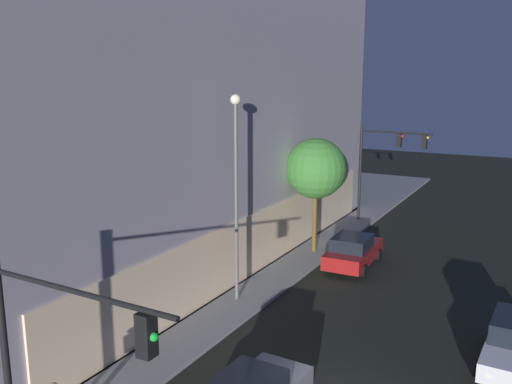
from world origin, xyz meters
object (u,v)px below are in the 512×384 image
object	(u,v)px
sidewalk_tree	(316,169)
car_red	(353,251)
traffic_light_near_corner	(55,345)
traffic_light_far_corner	(386,154)
street_lamp_sidewalk	(236,176)
modern_building	(45,86)

from	to	relation	value
sidewalk_tree	car_red	bearing A→B (deg)	-111.51
traffic_light_near_corner	sidewalk_tree	size ratio (longest dim) A/B	0.88
traffic_light_near_corner	traffic_light_far_corner	size ratio (longest dim) A/B	0.87
traffic_light_near_corner	sidewalk_tree	bearing A→B (deg)	6.37
street_lamp_sidewalk	traffic_light_near_corner	bearing A→B (deg)	-168.04
modern_building	traffic_light_far_corner	size ratio (longest dim) A/B	4.91
modern_building	traffic_light_near_corner	size ratio (longest dim) A/B	5.63
traffic_light_far_corner	car_red	bearing A→B (deg)	-173.70
modern_building	car_red	size ratio (longest dim) A/B	6.77
modern_building	traffic_light_near_corner	world-z (taller)	modern_building
traffic_light_near_corner	sidewalk_tree	xyz separation A→B (m)	(19.88, 2.22, 0.84)
street_lamp_sidewalk	modern_building	bearing A→B (deg)	76.24
sidewalk_tree	traffic_light_far_corner	bearing A→B (deg)	-11.68
traffic_light_near_corner	street_lamp_sidewalk	bearing A→B (deg)	11.96
traffic_light_far_corner	street_lamp_sidewalk	bearing A→B (deg)	172.99
traffic_light_far_corner	car_red	xyz separation A→B (m)	(-9.01, -0.99, -3.91)
modern_building	sidewalk_tree	bearing A→B (deg)	-75.82
modern_building	car_red	xyz separation A→B (m)	(3.03, -18.75, -8.34)
sidewalk_tree	car_red	world-z (taller)	sidewalk_tree
sidewalk_tree	car_red	xyz separation A→B (m)	(-1.04, -2.64, -3.99)
modern_building	street_lamp_sidewalk	size ratio (longest dim) A/B	3.53
modern_building	car_red	bearing A→B (deg)	-80.82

